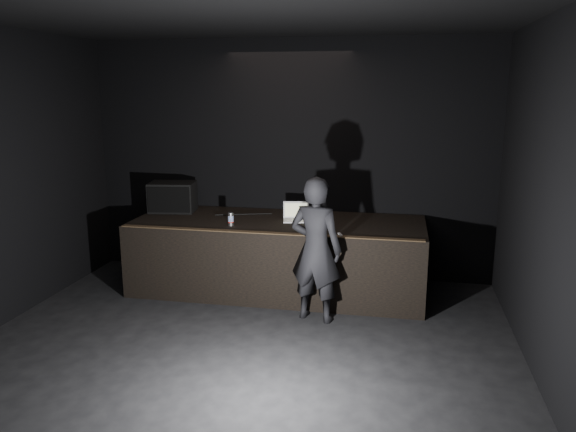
{
  "coord_description": "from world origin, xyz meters",
  "views": [
    {
      "loc": [
        1.61,
        -4.65,
        2.78
      ],
      "look_at": [
        0.22,
        2.3,
        1.17
      ],
      "focal_mm": 35.0,
      "sensor_mm": 36.0,
      "label": 1
    }
  ],
  "objects_px": {
    "beer_can": "(231,219)",
    "person": "(316,250)",
    "stage_monitor": "(173,197)",
    "laptop": "(296,216)",
    "stage_riser": "(279,255)"
  },
  "relations": [
    {
      "from": "stage_riser",
      "to": "person",
      "type": "xyz_separation_m",
      "value": [
        0.67,
        -0.95,
        0.39
      ]
    },
    {
      "from": "stage_monitor",
      "to": "beer_can",
      "type": "xyz_separation_m",
      "value": [
        1.11,
        -0.7,
        -0.13
      ]
    },
    {
      "from": "person",
      "to": "beer_can",
      "type": "bearing_deg",
      "value": -9.59
    },
    {
      "from": "stage_riser",
      "to": "stage_monitor",
      "type": "xyz_separation_m",
      "value": [
        -1.67,
        0.29,
        0.72
      ]
    },
    {
      "from": "stage_riser",
      "to": "person",
      "type": "relative_size",
      "value": 2.25
    },
    {
      "from": "beer_can",
      "to": "person",
      "type": "height_order",
      "value": "person"
    },
    {
      "from": "laptop",
      "to": "beer_can",
      "type": "distance_m",
      "value": 0.93
    },
    {
      "from": "laptop",
      "to": "person",
      "type": "bearing_deg",
      "value": -79.05
    },
    {
      "from": "stage_riser",
      "to": "person",
      "type": "height_order",
      "value": "person"
    },
    {
      "from": "laptop",
      "to": "person",
      "type": "xyz_separation_m",
      "value": [
        0.43,
        -1.03,
        -0.17
      ]
    },
    {
      "from": "stage_monitor",
      "to": "person",
      "type": "relative_size",
      "value": 0.4
    },
    {
      "from": "beer_can",
      "to": "stage_riser",
      "type": "bearing_deg",
      "value": 36.47
    },
    {
      "from": "stage_riser",
      "to": "beer_can",
      "type": "bearing_deg",
      "value": -143.53
    },
    {
      "from": "stage_monitor",
      "to": "person",
      "type": "xyz_separation_m",
      "value": [
        2.34,
        -1.24,
        -0.33
      ]
    },
    {
      "from": "stage_riser",
      "to": "stage_monitor",
      "type": "bearing_deg",
      "value": 170.18
    }
  ]
}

